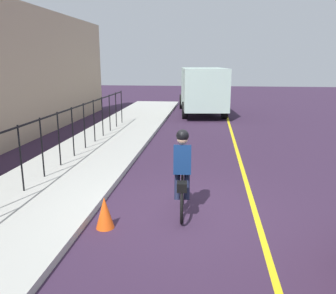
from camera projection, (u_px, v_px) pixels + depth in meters
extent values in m
plane|color=#342139|center=(180.00, 212.00, 7.64)|extent=(80.00, 80.00, 0.00)
cube|color=yellow|center=(256.00, 216.00, 7.46)|extent=(36.00, 0.12, 0.01)
cube|color=#B0B2AA|center=(31.00, 202.00, 8.01)|extent=(40.00, 3.20, 0.15)
cylinder|color=black|center=(21.00, 159.00, 8.29)|extent=(0.04, 0.04, 1.60)
cylinder|color=black|center=(42.00, 148.00, 9.33)|extent=(0.04, 0.04, 1.60)
cylinder|color=black|center=(59.00, 139.00, 10.37)|extent=(0.04, 0.04, 1.60)
cylinder|color=black|center=(73.00, 132.00, 11.42)|extent=(0.04, 0.04, 1.60)
cylinder|color=black|center=(84.00, 126.00, 12.46)|extent=(0.04, 0.04, 1.60)
cylinder|color=black|center=(94.00, 121.00, 13.50)|extent=(0.04, 0.04, 1.60)
cylinder|color=black|center=(102.00, 117.00, 14.54)|extent=(0.04, 0.04, 1.60)
cylinder|color=black|center=(110.00, 113.00, 15.58)|extent=(0.04, 0.04, 1.60)
cylinder|color=black|center=(116.00, 110.00, 16.63)|extent=(0.04, 0.04, 1.60)
cylinder|color=black|center=(122.00, 107.00, 17.67)|extent=(0.04, 0.04, 1.60)
cube|color=black|center=(29.00, 123.00, 8.63)|extent=(18.35, 0.04, 0.04)
torus|color=black|center=(182.00, 189.00, 8.08)|extent=(0.66, 0.10, 0.66)
torus|color=black|center=(182.00, 207.00, 7.06)|extent=(0.66, 0.10, 0.66)
cube|color=black|center=(182.00, 187.00, 7.51)|extent=(0.93, 0.10, 0.24)
cylinder|color=black|center=(182.00, 182.00, 7.33)|extent=(0.03, 0.03, 0.35)
cube|color=navy|center=(182.00, 160.00, 7.26)|extent=(0.36, 0.38, 0.63)
sphere|color=tan|center=(183.00, 139.00, 7.21)|extent=(0.22, 0.22, 0.22)
sphere|color=black|center=(183.00, 136.00, 7.20)|extent=(0.26, 0.26, 0.26)
cylinder|color=#191E38|center=(177.00, 184.00, 7.37)|extent=(0.34, 0.14, 0.65)
cylinder|color=#191E38|center=(187.00, 184.00, 7.36)|extent=(0.34, 0.14, 0.65)
cube|color=black|center=(182.00, 187.00, 7.01)|extent=(0.25, 0.22, 0.18)
cube|color=#A7C4B7|center=(203.00, 88.00, 20.73)|extent=(5.01, 2.94, 2.30)
cube|color=silver|center=(198.00, 87.00, 24.10)|extent=(2.07, 2.41, 1.90)
cylinder|color=black|center=(182.00, 102.00, 24.18)|extent=(0.99, 0.41, 0.96)
cylinder|color=black|center=(215.00, 102.00, 24.18)|extent=(0.99, 0.41, 0.96)
cylinder|color=black|center=(185.00, 110.00, 19.97)|extent=(0.99, 0.41, 0.96)
cylinder|color=black|center=(225.00, 110.00, 19.97)|extent=(0.99, 0.41, 0.96)
cone|color=#F35616|center=(105.00, 213.00, 6.85)|extent=(0.36, 0.36, 0.63)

